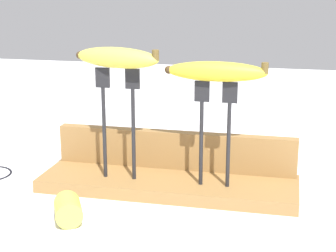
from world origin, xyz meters
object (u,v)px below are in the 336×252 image
at_px(banana_raised_right, 216,71).
at_px(banana_chunk_far, 68,209).
at_px(fork_stand_left, 118,114).
at_px(banana_raised_left, 117,58).
at_px(fork_stand_right, 215,125).

xyz_separation_m(banana_raised_right, banana_chunk_far, (-0.21, -0.15, -0.21)).
height_order(fork_stand_left, banana_raised_left, banana_raised_left).
xyz_separation_m(fork_stand_left, banana_raised_left, (-0.00, 0.00, 0.10)).
distance_m(fork_stand_right, banana_raised_left, 0.21).
bearing_deg(fork_stand_left, banana_raised_right, -0.00).
relative_size(fork_stand_left, banana_raised_right, 1.16).
xyz_separation_m(fork_stand_left, banana_raised_right, (0.18, -0.00, 0.08)).
xyz_separation_m(banana_raised_left, banana_raised_right, (0.18, -0.00, -0.02)).
bearing_deg(banana_chunk_far, banana_raised_right, 35.90).
height_order(fork_stand_left, fork_stand_right, fork_stand_left).
relative_size(fork_stand_right, banana_chunk_far, 2.59).
bearing_deg(banana_chunk_far, fork_stand_left, 76.29).
relative_size(fork_stand_right, banana_raised_left, 1.11).
height_order(fork_stand_right, banana_raised_left, banana_raised_left).
bearing_deg(banana_raised_left, fork_stand_left, -12.87).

